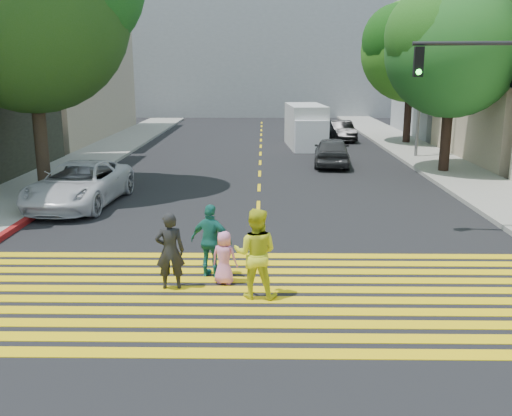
{
  "coord_description": "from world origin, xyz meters",
  "views": [
    {
      "loc": [
        0.17,
        -9.58,
        4.49
      ],
      "look_at": [
        0.0,
        3.0,
        1.4
      ],
      "focal_mm": 40.0,
      "sensor_mm": 36.0,
      "label": 1
    }
  ],
  "objects_px": {
    "pedestrian_child": "(224,258)",
    "silver_car": "(313,126)",
    "tree_right_far": "(413,46)",
    "white_van": "(306,127)",
    "tree_left": "(32,1)",
    "dark_car_parked": "(341,131)",
    "pedestrian_man": "(170,251)",
    "dark_car_near": "(332,151)",
    "tree_right_near": "(455,43)",
    "pedestrian_woman": "(256,253)",
    "white_sedan": "(79,184)",
    "pedestrian_extra": "(211,241)"
  },
  "relations": [
    {
      "from": "tree_right_near",
      "to": "tree_right_far",
      "type": "height_order",
      "value": "tree_right_far"
    },
    {
      "from": "pedestrian_woman",
      "to": "dark_car_parked",
      "type": "height_order",
      "value": "pedestrian_woman"
    },
    {
      "from": "tree_right_near",
      "to": "white_sedan",
      "type": "xyz_separation_m",
      "value": [
        -14.11,
        -6.16,
        -4.8
      ]
    },
    {
      "from": "tree_right_near",
      "to": "pedestrian_extra",
      "type": "xyz_separation_m",
      "value": [
        -9.08,
        -12.82,
        -4.71
      ]
    },
    {
      "from": "white_sedan",
      "to": "silver_car",
      "type": "relative_size",
      "value": 1.08
    },
    {
      "from": "pedestrian_woman",
      "to": "pedestrian_extra",
      "type": "height_order",
      "value": "pedestrian_woman"
    },
    {
      "from": "tree_left",
      "to": "dark_car_parked",
      "type": "bearing_deg",
      "value": 50.38
    },
    {
      "from": "pedestrian_woman",
      "to": "tree_left",
      "type": "bearing_deg",
      "value": -43.5
    },
    {
      "from": "pedestrian_child",
      "to": "silver_car",
      "type": "xyz_separation_m",
      "value": [
        4.18,
        27.22,
        0.12
      ]
    },
    {
      "from": "pedestrian_woman",
      "to": "pedestrian_child",
      "type": "xyz_separation_m",
      "value": [
        -0.68,
        0.73,
        -0.34
      ]
    },
    {
      "from": "white_van",
      "to": "pedestrian_child",
      "type": "bearing_deg",
      "value": -102.44
    },
    {
      "from": "pedestrian_child",
      "to": "dark_car_near",
      "type": "relative_size",
      "value": 0.29
    },
    {
      "from": "pedestrian_extra",
      "to": "dark_car_near",
      "type": "height_order",
      "value": "pedestrian_extra"
    },
    {
      "from": "dark_car_parked",
      "to": "tree_right_far",
      "type": "bearing_deg",
      "value": -29.4
    },
    {
      "from": "pedestrian_child",
      "to": "white_van",
      "type": "bearing_deg",
      "value": -79.77
    },
    {
      "from": "dark_car_near",
      "to": "tree_right_near",
      "type": "bearing_deg",
      "value": 162.5
    },
    {
      "from": "pedestrian_extra",
      "to": "silver_car",
      "type": "xyz_separation_m",
      "value": [
        4.49,
        26.79,
        -0.12
      ]
    },
    {
      "from": "tree_right_near",
      "to": "dark_car_parked",
      "type": "xyz_separation_m",
      "value": [
        -3.01,
        11.63,
        -4.9
      ]
    },
    {
      "from": "pedestrian_man",
      "to": "dark_car_parked",
      "type": "height_order",
      "value": "pedestrian_man"
    },
    {
      "from": "tree_left",
      "to": "tree_right_near",
      "type": "bearing_deg",
      "value": 14.16
    },
    {
      "from": "pedestrian_child",
      "to": "dark_car_parked",
      "type": "bearing_deg",
      "value": -84.18
    },
    {
      "from": "tree_right_far",
      "to": "pedestrian_woman",
      "type": "xyz_separation_m",
      "value": [
        -8.85,
        -23.82,
        -4.86
      ]
    },
    {
      "from": "pedestrian_extra",
      "to": "silver_car",
      "type": "relative_size",
      "value": 0.34
    },
    {
      "from": "white_sedan",
      "to": "dark_car_near",
      "type": "distance_m",
      "value": 12.43
    },
    {
      "from": "tree_right_near",
      "to": "pedestrian_child",
      "type": "height_order",
      "value": "tree_right_near"
    },
    {
      "from": "tree_right_far",
      "to": "silver_car",
      "type": "height_order",
      "value": "tree_right_far"
    },
    {
      "from": "pedestrian_woman",
      "to": "pedestrian_child",
      "type": "bearing_deg",
      "value": -39.14
    },
    {
      "from": "pedestrian_child",
      "to": "tree_left",
      "type": "bearing_deg",
      "value": -33.09
    },
    {
      "from": "pedestrian_woman",
      "to": "pedestrian_extra",
      "type": "relative_size",
      "value": 1.12
    },
    {
      "from": "tree_left",
      "to": "pedestrian_extra",
      "type": "height_order",
      "value": "tree_left"
    },
    {
      "from": "tree_right_far",
      "to": "pedestrian_extra",
      "type": "xyz_separation_m",
      "value": [
        -9.83,
        -22.67,
        -4.96
      ]
    },
    {
      "from": "white_van",
      "to": "white_sedan",
      "type": "bearing_deg",
      "value": -124.37
    },
    {
      "from": "tree_right_near",
      "to": "white_van",
      "type": "xyz_separation_m",
      "value": [
        -5.48,
        8.46,
        -4.37
      ]
    },
    {
      "from": "tree_left",
      "to": "white_van",
      "type": "xyz_separation_m",
      "value": [
        10.51,
        12.5,
        -5.58
      ]
    },
    {
      "from": "pedestrian_child",
      "to": "tree_right_near",
      "type": "bearing_deg",
      "value": -104.65
    },
    {
      "from": "dark_car_near",
      "to": "dark_car_parked",
      "type": "distance_m",
      "value": 9.79
    },
    {
      "from": "tree_left",
      "to": "silver_car",
      "type": "height_order",
      "value": "tree_left"
    },
    {
      "from": "pedestrian_extra",
      "to": "white_sedan",
      "type": "xyz_separation_m",
      "value": [
        -5.02,
        6.66,
        -0.1
      ]
    },
    {
      "from": "pedestrian_man",
      "to": "pedestrian_child",
      "type": "relative_size",
      "value": 1.42
    },
    {
      "from": "pedestrian_woman",
      "to": "silver_car",
      "type": "distance_m",
      "value": 28.17
    },
    {
      "from": "pedestrian_extra",
      "to": "dark_car_near",
      "type": "relative_size",
      "value": 0.4
    },
    {
      "from": "tree_left",
      "to": "pedestrian_extra",
      "type": "xyz_separation_m",
      "value": [
        6.9,
        -8.79,
        -5.92
      ]
    },
    {
      "from": "tree_right_far",
      "to": "white_van",
      "type": "height_order",
      "value": "tree_right_far"
    },
    {
      "from": "pedestrian_man",
      "to": "pedestrian_child",
      "type": "bearing_deg",
      "value": -171.59
    },
    {
      "from": "white_van",
      "to": "pedestrian_extra",
      "type": "bearing_deg",
      "value": -103.43
    },
    {
      "from": "pedestrian_child",
      "to": "pedestrian_extra",
      "type": "bearing_deg",
      "value": -34.83
    },
    {
      "from": "tree_right_far",
      "to": "silver_car",
      "type": "bearing_deg",
      "value": 142.34
    },
    {
      "from": "pedestrian_man",
      "to": "white_van",
      "type": "bearing_deg",
      "value": -108.31
    },
    {
      "from": "tree_left",
      "to": "pedestrian_man",
      "type": "xyz_separation_m",
      "value": [
        6.11,
        -9.52,
        -5.92
      ]
    },
    {
      "from": "dark_car_parked",
      "to": "white_van",
      "type": "distance_m",
      "value": 4.05
    }
  ]
}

